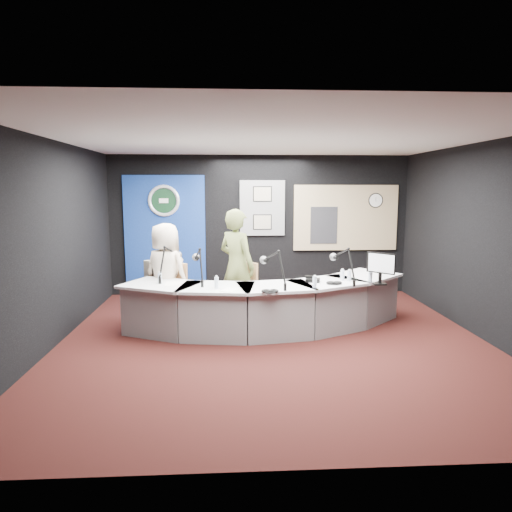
{
  "coord_description": "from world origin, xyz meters",
  "views": [
    {
      "loc": [
        -0.6,
        -6.19,
        2.14
      ],
      "look_at": [
        -0.2,
        0.8,
        1.1
      ],
      "focal_mm": 32.0,
      "sensor_mm": 36.0,
      "label": 1
    }
  ],
  "objects": [
    {
      "name": "framed_photo_lower",
      "position": [
        0.05,
        2.94,
        1.47
      ],
      "size": [
        0.34,
        0.02,
        0.27
      ],
      "primitive_type": "cube",
      "color": "gray",
      "rests_on": "pinboard"
    },
    {
      "name": "broadcast_desk",
      "position": [
        -0.05,
        0.55,
        0.38
      ],
      "size": [
        4.5,
        1.9,
        0.75
      ],
      "primitive_type": null,
      "color": "silver",
      "rests_on": "ground"
    },
    {
      "name": "headphones_far",
      "position": [
        -0.07,
        -0.2,
        0.77
      ],
      "size": [
        0.21,
        0.21,
        0.04
      ],
      "primitive_type": "torus",
      "color": "black",
      "rests_on": "broadcast_desk"
    },
    {
      "name": "wall_back",
      "position": [
        0.0,
        3.0,
        1.4
      ],
      "size": [
        6.0,
        0.02,
        2.8
      ],
      "primitive_type": "cube",
      "color": "black",
      "rests_on": "ground"
    },
    {
      "name": "headphones_near",
      "position": [
        0.92,
        0.28,
        0.77
      ],
      "size": [
        0.2,
        0.2,
        0.03
      ],
      "primitive_type": "torus",
      "color": "black",
      "rests_on": "broadcast_desk"
    },
    {
      "name": "wall_clock",
      "position": [
        2.35,
        2.94,
        1.9
      ],
      "size": [
        0.28,
        0.01,
        0.28
      ],
      "primitive_type": "cylinder",
      "rotation": [
        1.57,
        0.0,
        0.0
      ],
      "color": "white",
      "rests_on": "booth_window_frame"
    },
    {
      "name": "equipment_rack",
      "position": [
        1.3,
        2.94,
        1.4
      ],
      "size": [
        0.55,
        0.02,
        0.75
      ],
      "primitive_type": "cube",
      "color": "black",
      "rests_on": "booth_window_frame"
    },
    {
      "name": "seal_center",
      "position": [
        -1.9,
        2.94,
        1.9
      ],
      "size": [
        0.48,
        0.01,
        0.48
      ],
      "primitive_type": "cylinder",
      "rotation": [
        1.57,
        0.0,
        0.0
      ],
      "color": "black",
      "rests_on": "backdrop_panel"
    },
    {
      "name": "boom_mic_a",
      "position": [
        -1.53,
        0.74,
        1.05
      ],
      "size": [
        0.33,
        0.7,
        0.6
      ],
      "primitive_type": null,
      "color": "black",
      "rests_on": "broadcast_desk"
    },
    {
      "name": "notepad",
      "position": [
        -0.61,
        -0.01,
        0.75
      ],
      "size": [
        0.28,
        0.32,
        0.0
      ],
      "primitive_type": "cube",
      "rotation": [
        0.0,
        0.0,
        -0.42
      ],
      "color": "white",
      "rests_on": "broadcast_desk"
    },
    {
      "name": "paper_stack",
      "position": [
        -1.44,
        0.45,
        0.75
      ],
      "size": [
        0.24,
        0.33,
        0.0
      ],
      "primitive_type": "cube",
      "rotation": [
        0.0,
        0.0,
        0.06
      ],
      "color": "white",
      "rests_on": "broadcast_desk"
    },
    {
      "name": "agency_seal",
      "position": [
        -1.9,
        2.93,
        1.9
      ],
      "size": [
        0.63,
        0.07,
        0.63
      ],
      "primitive_type": "torus",
      "rotation": [
        1.57,
        0.0,
        0.0
      ],
      "color": "silver",
      "rests_on": "backdrop_panel"
    },
    {
      "name": "computer_monitor",
      "position": [
        1.58,
        0.21,
        1.07
      ],
      "size": [
        0.36,
        0.37,
        0.33
      ],
      "primitive_type": "cube",
      "rotation": [
        0.0,
        0.0,
        -0.79
      ],
      "color": "black",
      "rests_on": "broadcast_desk"
    },
    {
      "name": "boom_mic_b",
      "position": [
        -1.06,
        0.49,
        1.05
      ],
      "size": [
        0.25,
        0.73,
        0.6
      ],
      "primitive_type": null,
      "color": "black",
      "rests_on": "broadcast_desk"
    },
    {
      "name": "water_bottles",
      "position": [
        -0.07,
        0.3,
        0.84
      ],
      "size": [
        3.2,
        0.56,
        0.18
      ],
      "primitive_type": null,
      "color": "silver",
      "rests_on": "broadcast_desk"
    },
    {
      "name": "person_man",
      "position": [
        -1.62,
        0.96,
        0.8
      ],
      "size": [
        0.93,
        0.82,
        1.61
      ],
      "primitive_type": "imported",
      "rotation": [
        0.0,
        0.0,
        2.65
      ],
      "color": "beige",
      "rests_on": "ground"
    },
    {
      "name": "draped_jacket",
      "position": [
        -1.8,
        1.15,
        0.62
      ],
      "size": [
        0.45,
        0.4,
        0.7
      ],
      "primitive_type": "cube",
      "rotation": [
        0.0,
        0.0,
        -0.69
      ],
      "color": "#666256",
      "rests_on": "armchair_left"
    },
    {
      "name": "ground",
      "position": [
        0.0,
        0.0,
        0.0
      ],
      "size": [
        6.0,
        6.0,
        0.0
      ],
      "primitive_type": "plane",
      "color": "black",
      "rests_on": "ground"
    },
    {
      "name": "pinboard",
      "position": [
        0.05,
        2.97,
        1.75
      ],
      "size": [
        0.9,
        0.04,
        1.1
      ],
      "primitive_type": "cube",
      "color": "slate",
      "rests_on": "wall_back"
    },
    {
      "name": "wall_front",
      "position": [
        0.0,
        -3.0,
        1.4
      ],
      "size": [
        6.0,
        0.02,
        2.8
      ],
      "primitive_type": "cube",
      "color": "black",
      "rests_on": "ground"
    },
    {
      "name": "desk_phone",
      "position": [
        0.64,
        0.47,
        0.78
      ],
      "size": [
        0.24,
        0.21,
        0.05
      ],
      "primitive_type": "cube",
      "rotation": [
        0.0,
        0.0,
        -0.25
      ],
      "color": "black",
      "rests_on": "broadcast_desk"
    },
    {
      "name": "ceiling",
      "position": [
        0.0,
        0.0,
        2.8
      ],
      "size": [
        6.0,
        6.0,
        0.02
      ],
      "primitive_type": "cube",
      "color": "silver",
      "rests_on": "ground"
    },
    {
      "name": "boom_mic_d",
      "position": [
        1.08,
        0.41,
        1.05
      ],
      "size": [
        0.29,
        0.72,
        0.6
      ],
      "primitive_type": null,
      "color": "black",
      "rests_on": "broadcast_desk"
    },
    {
      "name": "armchair_right",
      "position": [
        -0.5,
        0.97,
        0.45
      ],
      "size": [
        0.72,
        0.72,
        0.9
      ],
      "primitive_type": null,
      "rotation": [
        0.0,
        0.0,
        -0.85
      ],
      "color": "#B07E50",
      "rests_on": "ground"
    },
    {
      "name": "framed_photo_upper",
      "position": [
        0.05,
        2.94,
        2.03
      ],
      "size": [
        0.34,
        0.02,
        0.27
      ],
      "primitive_type": "cube",
      "color": "gray",
      "rests_on": "pinboard"
    },
    {
      "name": "person_woman",
      "position": [
        -0.5,
        0.97,
        0.91
      ],
      "size": [
        0.79,
        0.77,
        1.82
      ],
      "primitive_type": "imported",
      "rotation": [
        0.0,
        0.0,
        2.41
      ],
      "color": "#5F6836",
      "rests_on": "ground"
    },
    {
      "name": "booth_glow",
      "position": [
        1.75,
        2.96,
        1.55
      ],
      "size": [
        2.0,
        0.02,
        1.2
      ],
      "primitive_type": "cube",
      "color": "#FFEDA1",
      "rests_on": "booth_window_frame"
    },
    {
      "name": "boom_mic_c",
      "position": [
        0.02,
        0.18,
        1.05
      ],
      "size": [
        0.38,
        0.68,
        0.6
      ],
      "primitive_type": null,
      "color": "black",
      "rests_on": "broadcast_desk"
    },
    {
      "name": "booth_window_frame",
      "position": [
        1.75,
        2.97,
        1.55
      ],
      "size": [
        2.12,
        0.06,
        1.32
      ],
      "primitive_type": "cube",
      "color": "tan",
      "rests_on": "wall_back"
    },
    {
      "name": "wall_left",
      "position": [
        -3.0,
        0.0,
        1.4
      ],
      "size": [
        0.02,
        6.0,
        2.8
      ],
      "primitive_type": "cube",
      "color": "black",
      "rests_on": "ground"
    },
    {
      "name": "armchair_left",
      "position": [
        -1.62,
        0.96,
        0.54
      ],
      "size": [
        0.85,
        0.85,
        1.07
      ],
      "primitive_type": null,
      "rotation": [
        0.0,
        0.0,
        -0.69
      ],
      "color": "#B07E50",
      "rests_on": "ground"
    },
    {
      "name": "backdrop_panel",
      "position": [
        -1.9,
        2.97,
        1.25
      ],
      "size": [
        1.6,
        0.05,
        2.3
      ],
      "primitive_type": "cube",
      "color": "navy",
      "rests_on": "wall_back"
    },
    {
      "name": "wall_right",
      "position": [
        3.0,
        0.0,
        1.4
      ],
      "size": [
        0.02,
        6.0,
        2.8
      ],
      "primitive_type": "cube",
      "color": "black",
      "rests_on": "ground"
    }
  ]
}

